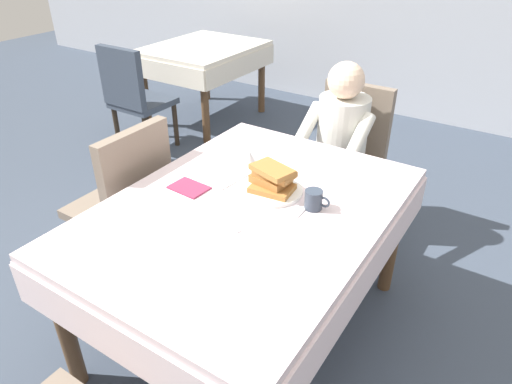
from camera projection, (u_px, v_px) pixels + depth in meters
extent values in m
plane|color=#3D4756|center=(249.00, 328.00, 2.35)|extent=(14.00, 14.00, 0.00)
cube|color=silver|center=(248.00, 210.00, 1.98)|extent=(1.10, 1.50, 0.04)
cube|color=silver|center=(118.00, 345.00, 1.49)|extent=(1.10, 0.01, 0.18)
cube|color=silver|center=(323.00, 165.00, 2.58)|extent=(1.10, 0.01, 0.18)
cube|color=silver|center=(155.00, 195.00, 2.29)|extent=(0.01, 1.50, 0.18)
cube|color=silver|center=(368.00, 277.00, 1.77)|extent=(0.01, 1.50, 0.18)
cylinder|color=brown|center=(64.00, 325.00, 1.91)|extent=(0.07, 0.07, 0.70)
cylinder|color=brown|center=(246.00, 188.00, 2.87)|extent=(0.07, 0.07, 0.70)
cylinder|color=brown|center=(393.00, 237.00, 2.43)|extent=(0.07, 0.07, 0.70)
cube|color=#7A6B5B|center=(339.00, 170.00, 2.91)|extent=(0.44, 0.44, 0.05)
cube|color=#7A6B5B|center=(356.00, 121.00, 2.92)|extent=(0.44, 0.06, 0.48)
cylinder|color=#2D2319|center=(351.00, 222.00, 2.81)|extent=(0.04, 0.04, 0.40)
cylinder|color=#2D2319|center=(299.00, 205.00, 2.98)|extent=(0.04, 0.04, 0.40)
cylinder|color=#2D2319|center=(372.00, 196.00, 3.07)|extent=(0.04, 0.04, 0.40)
cylinder|color=#2D2319|center=(323.00, 182.00, 3.24)|extent=(0.04, 0.04, 0.40)
cylinder|color=silver|center=(342.00, 134.00, 2.77)|extent=(0.30, 0.30, 0.46)
sphere|color=beige|center=(346.00, 80.00, 2.58)|extent=(0.21, 0.21, 0.21)
cylinder|color=silver|center=(359.00, 138.00, 2.55)|extent=(0.08, 0.29, 0.23)
cylinder|color=silver|center=(308.00, 125.00, 2.70)|extent=(0.08, 0.29, 0.23)
cylinder|color=#383D51|center=(335.00, 215.00, 2.83)|extent=(0.10, 0.10, 0.45)
cylinder|color=#383D51|center=(312.00, 208.00, 2.91)|extent=(0.10, 0.10, 0.45)
cube|color=#7A6B5B|center=(117.00, 208.00, 2.54)|extent=(0.44, 0.44, 0.05)
cube|color=#7A6B5B|center=(137.00, 175.00, 2.31)|extent=(0.06, 0.44, 0.48)
cylinder|color=#2D2319|center=(77.00, 246.00, 2.61)|extent=(0.04, 0.04, 0.40)
cylinder|color=#2D2319|center=(125.00, 216.00, 2.87)|extent=(0.04, 0.04, 0.40)
cylinder|color=#2D2319|center=(122.00, 269.00, 2.44)|extent=(0.04, 0.04, 0.40)
cylinder|color=#2D2319|center=(168.00, 235.00, 2.70)|extent=(0.04, 0.04, 0.40)
cylinder|color=white|center=(272.00, 190.00, 2.06)|extent=(0.28, 0.28, 0.02)
cube|color=#A36B33|center=(272.00, 188.00, 2.04)|extent=(0.20, 0.15, 0.02)
cube|color=#A36B33|center=(271.00, 179.00, 2.05)|extent=(0.17, 0.14, 0.04)
cube|color=#A36B33|center=(275.00, 174.00, 2.03)|extent=(0.18, 0.12, 0.03)
cube|color=#A36B33|center=(272.00, 170.00, 2.01)|extent=(0.21, 0.16, 0.02)
cylinder|color=#333D4C|center=(314.00, 200.00, 1.93)|extent=(0.08, 0.08, 0.08)
torus|color=#333D4C|center=(324.00, 202.00, 1.91)|extent=(0.05, 0.01, 0.05)
cone|color=silver|center=(249.00, 157.00, 2.28)|extent=(0.08, 0.08, 0.07)
cube|color=silver|center=(234.00, 182.00, 2.14)|extent=(0.03, 0.18, 0.00)
cube|color=silver|center=(307.00, 206.00, 1.96)|extent=(0.02, 0.20, 0.00)
cube|color=silver|center=(227.00, 224.00, 1.85)|extent=(0.15, 0.05, 0.00)
cube|color=#8C2D4C|center=(189.00, 188.00, 2.09)|extent=(0.18, 0.13, 0.01)
cube|color=silver|center=(203.00, 48.00, 4.43)|extent=(0.90, 1.10, 0.04)
cube|color=silver|center=(165.00, 73.00, 4.09)|extent=(0.90, 0.01, 0.18)
cube|color=silver|center=(237.00, 47.00, 4.89)|extent=(0.90, 0.01, 0.18)
cube|color=silver|center=(169.00, 53.00, 4.70)|extent=(0.01, 1.10, 0.18)
cube|color=silver|center=(242.00, 66.00, 4.28)|extent=(0.01, 1.10, 0.18)
cylinder|color=brown|center=(145.00, 91.00, 4.46)|extent=(0.07, 0.07, 0.70)
cylinder|color=brown|center=(205.00, 106.00, 4.11)|extent=(0.07, 0.07, 0.70)
cylinder|color=brown|center=(206.00, 68.00, 5.13)|extent=(0.07, 0.07, 0.70)
cylinder|color=brown|center=(262.00, 79.00, 4.79)|extent=(0.07, 0.07, 0.70)
cube|color=#384251|center=(143.00, 103.00, 3.97)|extent=(0.44, 0.44, 0.05)
cube|color=#384251|center=(121.00, 78.00, 3.69)|extent=(0.44, 0.06, 0.48)
cylinder|color=#2D2319|center=(146.00, 116.00, 4.30)|extent=(0.04, 0.04, 0.40)
cylinder|color=#2D2319|center=(176.00, 124.00, 4.13)|extent=(0.04, 0.04, 0.40)
cylinder|color=#2D2319|center=(117.00, 129.00, 4.04)|extent=(0.04, 0.04, 0.40)
cylinder|color=#2D2319|center=(147.00, 138.00, 3.88)|extent=(0.04, 0.04, 0.40)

